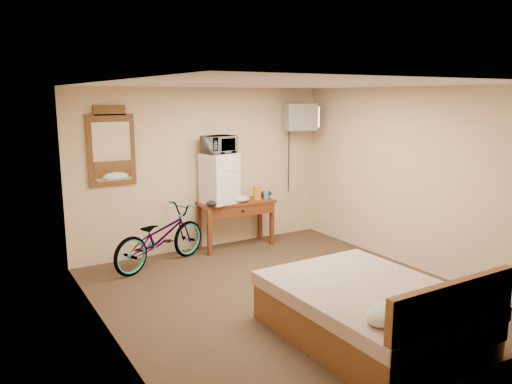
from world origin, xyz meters
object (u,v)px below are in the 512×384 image
at_px(microwave, 219,145).
at_px(bicycle, 160,237).
at_px(mini_fridge, 219,178).
at_px(crt_television, 300,117).
at_px(wall_mirror, 111,147).
at_px(desk, 237,210).
at_px(blue_cup, 266,195).
at_px(bed, 374,311).

relative_size(microwave, bicycle, 0.30).
bearing_deg(mini_fridge, crt_television, -0.54).
distance_m(crt_television, wall_mirror, 3.07).
bearing_deg(crt_television, desk, -179.16).
bearing_deg(wall_mirror, crt_television, -4.73).
xyz_separation_m(microwave, bicycle, (-1.07, -0.23, -1.23)).
bearing_deg(desk, bicycle, -171.65).
distance_m(microwave, bicycle, 1.64).
distance_m(desk, bicycle, 1.38).
relative_size(mini_fridge, blue_cup, 6.02).
xyz_separation_m(desk, mini_fridge, (-0.29, 0.03, 0.52)).
xyz_separation_m(wall_mirror, bed, (1.51, -3.65, -1.38)).
height_order(wall_mirror, bed, wall_mirror).
bearing_deg(crt_television, blue_cup, -172.85).
height_order(mini_fridge, bed, mini_fridge).
bearing_deg(bed, blue_cup, 76.02).
relative_size(microwave, blue_cup, 3.80).
height_order(microwave, bicycle, microwave).
bearing_deg(crt_television, microwave, 179.46).
xyz_separation_m(desk, bicycle, (-1.35, -0.20, -0.20)).
xyz_separation_m(mini_fridge, microwave, (0.00, 0.00, 0.52)).
height_order(microwave, crt_television, crt_television).
xyz_separation_m(microwave, wall_mirror, (-1.56, 0.24, 0.02)).
distance_m(desk, microwave, 1.07).
relative_size(wall_mirror, bicycle, 0.70).
xyz_separation_m(mini_fridge, bicycle, (-1.07, -0.23, -0.71)).
bearing_deg(bed, desk, 84.41).
bearing_deg(bed, crt_television, 65.79).
xyz_separation_m(blue_cup, bed, (-0.82, -3.31, -0.52)).
height_order(desk, wall_mirror, wall_mirror).
bearing_deg(microwave, mini_fridge, -136.85).
distance_m(blue_cup, crt_television, 1.41).
distance_m(desk, mini_fridge, 0.59).
distance_m(mini_fridge, crt_television, 1.73).
height_order(blue_cup, crt_television, crt_television).
bearing_deg(mini_fridge, blue_cup, -7.48).
bearing_deg(bicycle, desk, -102.98).
relative_size(blue_cup, wall_mirror, 0.11).
relative_size(wall_mirror, bed, 0.55).
xyz_separation_m(mini_fridge, wall_mirror, (-1.56, 0.24, 0.54)).
xyz_separation_m(crt_television, bicycle, (-2.55, -0.22, -1.61)).
bearing_deg(wall_mirror, desk, -8.32).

